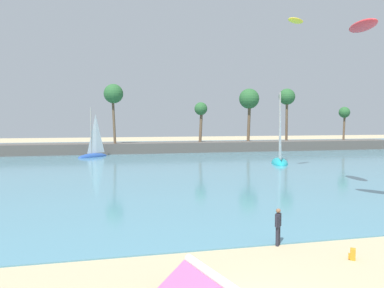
% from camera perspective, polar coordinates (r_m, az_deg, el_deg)
% --- Properties ---
extents(sea, '(220.00, 93.05, 0.06)m').
position_cam_1_polar(sea, '(62.71, -9.37, -1.77)').
color(sea, teal).
rests_on(sea, ground).
extents(palm_headland, '(105.55, 6.23, 11.98)m').
position_cam_1_polar(palm_headland, '(69.15, -9.51, 0.53)').
color(palm_headland, '#514C47').
rests_on(palm_headland, ground).
extents(folded_kite, '(3.32, 4.31, 1.15)m').
position_cam_1_polar(folded_kite, '(11.87, 3.65, -20.25)').
color(folded_kite, '#EA5693').
rests_on(folded_kite, ground).
extents(person_at_waterline, '(0.40, 0.43, 1.67)m').
position_cam_1_polar(person_at_waterline, '(18.15, 12.43, -11.53)').
color(person_at_waterline, '#23232D').
rests_on(person_at_waterline, ground).
extents(backpack_spare, '(0.37, 0.37, 0.44)m').
position_cam_1_polar(backpack_spare, '(17.46, 22.33, -14.65)').
color(backpack_spare, orange).
rests_on(backpack_spare, ground).
extents(sailboat_mid_bay, '(4.51, 7.16, 9.98)m').
position_cam_1_polar(sailboat_mid_bay, '(52.28, 12.65, -1.79)').
color(sailboat_mid_bay, teal).
rests_on(sailboat_mid_bay, sea).
extents(sailboat_far_left, '(5.30, 5.11, 8.21)m').
position_cam_1_polar(sailboat_far_left, '(62.38, -14.18, -1.15)').
color(sailboat_far_left, '#234793').
rests_on(sailboat_far_left, sea).
extents(kite_aloft_low_near_shore, '(2.74, 2.12, 0.57)m').
position_cam_1_polar(kite_aloft_low_near_shore, '(44.59, 14.87, 16.97)').
color(kite_aloft_low_near_shore, yellow).
extents(kite_aloft_drifting_left, '(2.07, 3.98, 0.83)m').
position_cam_1_polar(kite_aloft_drifting_left, '(33.39, 23.61, 15.49)').
color(kite_aloft_drifting_left, red).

